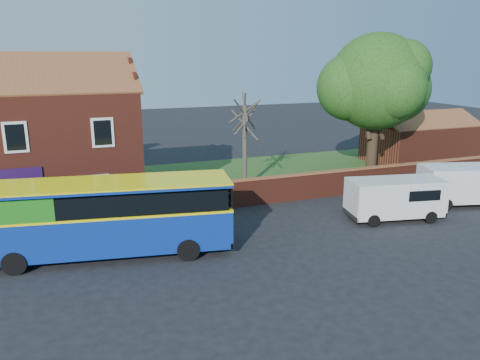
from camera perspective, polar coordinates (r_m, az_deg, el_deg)
name	(u,v)px	position (r m, az deg, el deg)	size (l,w,h in m)	color
ground	(204,268)	(19.38, -4.47, -10.64)	(120.00, 120.00, 0.00)	black
pavement	(24,239)	(24.16, -24.79, -6.59)	(18.00, 3.50, 0.12)	gray
kerb	(22,254)	(22.53, -25.06, -8.12)	(18.00, 0.15, 0.14)	slate
grass_strip	(321,170)	(35.70, 9.83, 1.19)	(26.00, 12.00, 0.04)	#426B28
shop_building	(24,147)	(28.85, -24.88, 3.67)	(12.30, 8.13, 10.50)	maroon
boundary_wall	(370,179)	(30.66, 15.53, 0.12)	(22.00, 0.38, 1.60)	maroon
outbuilding	(419,142)	(40.64, 20.99, 4.36)	(8.20, 5.06, 4.17)	maroon
bus	(96,215)	(20.69, -17.17, -4.09)	(10.97, 4.41, 3.25)	#0D2F97
van_near	(395,197)	(25.73, 18.41, -1.99)	(5.19, 2.85, 2.15)	white
van_far	(467,183)	(29.81, 25.97, -0.35)	(5.56, 3.42, 2.28)	white
large_tree	(376,85)	(33.23, 16.25, 11.08)	(8.10, 6.41, 9.88)	black
bare_tree	(245,143)	(29.70, 0.58, 4.56)	(2.20, 2.63, 5.88)	#4C4238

